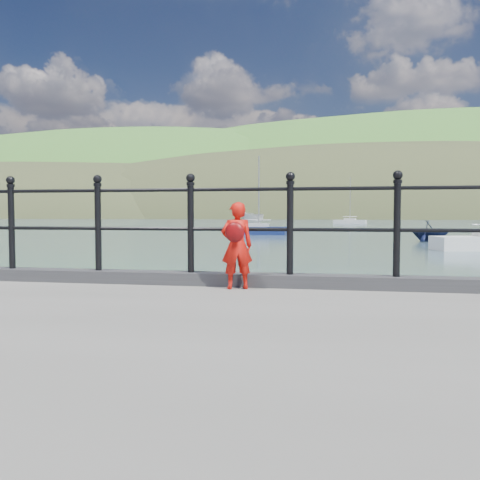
% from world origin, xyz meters
% --- Properties ---
extents(ground, '(600.00, 600.00, 0.00)m').
position_xyz_m(ground, '(0.00, 0.00, 0.00)').
color(ground, '#2D4251').
rests_on(ground, ground).
extents(kerb, '(60.00, 0.30, 0.15)m').
position_xyz_m(kerb, '(0.00, -0.15, 1.07)').
color(kerb, '#28282B').
rests_on(kerb, quay).
extents(railing, '(18.11, 0.11, 1.20)m').
position_xyz_m(railing, '(0.00, -0.15, 1.82)').
color(railing, black).
rests_on(railing, kerb).
extents(far_shore, '(830.00, 200.00, 156.00)m').
position_xyz_m(far_shore, '(38.34, 239.41, -22.57)').
color(far_shore, '#333A21').
rests_on(far_shore, ground).
extents(child, '(0.42, 0.36, 0.99)m').
position_xyz_m(child, '(0.02, -0.41, 1.51)').
color(child, red).
rests_on(child, quay).
extents(launch_white, '(3.50, 5.56, 2.01)m').
position_xyz_m(launch_white, '(-9.35, 60.17, 1.01)').
color(launch_white, beige).
rests_on(launch_white, ground).
extents(launch_navy, '(3.55, 3.51, 1.42)m').
position_xyz_m(launch_navy, '(7.39, 29.10, 0.71)').
color(launch_navy, black).
rests_on(launch_navy, ground).
extents(sailboat_port, '(4.81, 1.74, 7.06)m').
position_xyz_m(sailboat_port, '(-5.26, 37.79, 0.34)').
color(sailboat_port, navy).
rests_on(sailboat_port, ground).
extents(sailboat_deep, '(5.99, 3.17, 8.55)m').
position_xyz_m(sailboat_deep, '(4.14, 87.15, 0.34)').
color(sailboat_deep, silver).
rests_on(sailboat_deep, ground).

